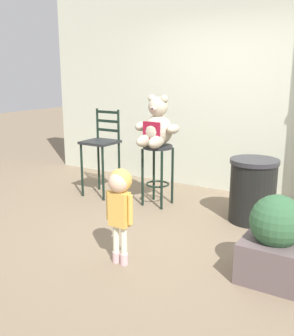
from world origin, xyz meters
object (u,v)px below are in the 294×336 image
Objects in this scene: teddy_bear at (157,127)px; planter_with_shrub at (275,242)px; bar_chair_empty at (101,146)px; child_walking at (120,196)px; trash_bin at (253,190)px; bar_stool_with_teddy at (158,163)px.

planter_with_shrub is at bearing -31.83° from teddy_bear.
teddy_bear is at bearing 0.17° from bar_chair_empty.
bar_chair_empty is (-0.88, -0.00, -0.33)m from teddy_bear.
child_walking is 1.79m from trash_bin.
bar_stool_with_teddy reaches higher than planter_with_shrub.
teddy_bear reaches higher than bar_chair_empty.
bar_chair_empty is 2.89m from planter_with_shrub.
bar_chair_empty is 1.63× the size of planter_with_shrub.
planter_with_shrub is (1.24, 0.44, -0.30)m from child_walking.
teddy_bear is 1.38m from trash_bin.
child_walking reaches higher than bar_stool_with_teddy.
trash_bin is 1.32m from planter_with_shrub.
trash_bin is 1.01× the size of planter_with_shrub.
planter_with_shrub is at bearing -64.99° from trash_bin.
child_walking is at bearing -70.84° from teddy_bear.
trash_bin is at bearing 115.01° from planter_with_shrub.
child_walking is 0.74× the size of bar_chair_empty.
bar_chair_empty reaches higher than planter_with_shrub.
bar_stool_with_teddy is at bearing 155.28° from child_walking.
bar_chair_empty is (-0.88, -0.03, 0.13)m from bar_stool_with_teddy.
bar_stool_with_teddy is 2.12m from planter_with_shrub.
trash_bin is at bearing 2.53° from bar_chair_empty.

